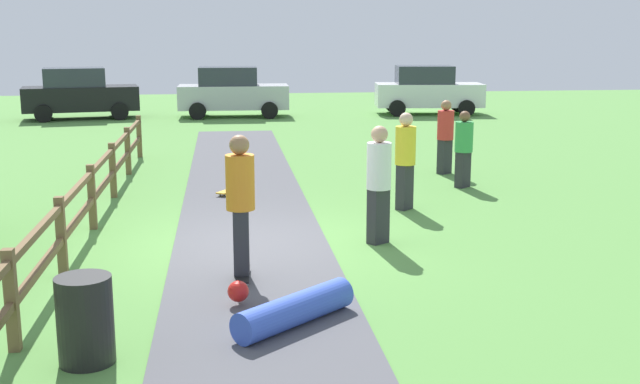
% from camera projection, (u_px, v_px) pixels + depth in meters
% --- Properties ---
extents(ground_plane, '(60.00, 60.00, 0.00)m').
position_uv_depth(ground_plane, '(251.00, 244.00, 12.21)').
color(ground_plane, '#568E42').
extents(asphalt_path, '(2.40, 28.00, 0.02)m').
position_uv_depth(asphalt_path, '(251.00, 243.00, 12.21)').
color(asphalt_path, '#515156').
rests_on(asphalt_path, ground_plane).
extents(wooden_fence, '(0.12, 18.12, 1.10)m').
position_uv_depth(wooden_fence, '(78.00, 207.00, 11.76)').
color(wooden_fence, brown).
rests_on(wooden_fence, ground_plane).
extents(trash_bin, '(0.56, 0.56, 0.90)m').
position_uv_depth(trash_bin, '(85.00, 320.00, 7.77)').
color(trash_bin, black).
rests_on(trash_bin, ground_plane).
extents(skater_riding, '(0.40, 0.81, 1.94)m').
position_uv_depth(skater_riding, '(240.00, 199.00, 10.21)').
color(skater_riding, black).
rests_on(skater_riding, asphalt_path).
extents(skater_fallen, '(1.49, 1.52, 0.36)m').
position_uv_depth(skater_fallen, '(290.00, 308.00, 8.82)').
color(skater_fallen, blue).
rests_on(skater_fallen, asphalt_path).
extents(skateboard_loose, '(0.61, 0.78, 0.08)m').
position_uv_depth(skateboard_loose, '(231.00, 190.00, 15.89)').
color(skateboard_loose, '#BF8C19').
rests_on(skateboard_loose, asphalt_path).
extents(bystander_yellow, '(0.54, 0.54, 1.81)m').
position_uv_depth(bystander_yellow, '(405.00, 156.00, 14.40)').
color(bystander_yellow, '#2D2D33').
rests_on(bystander_yellow, ground_plane).
extents(bystander_green, '(0.53, 0.53, 1.63)m').
position_uv_depth(bystander_green, '(464.00, 146.00, 16.48)').
color(bystander_green, '#2D2D33').
rests_on(bystander_green, ground_plane).
extents(bystander_white, '(0.53, 0.53, 1.86)m').
position_uv_depth(bystander_white, '(379.00, 179.00, 12.07)').
color(bystander_white, '#2D2D33').
rests_on(bystander_white, ground_plane).
extents(bystander_red, '(0.53, 0.53, 1.71)m').
position_uv_depth(bystander_red, '(445.00, 133.00, 18.06)').
color(bystander_red, '#2D2D33').
rests_on(bystander_red, ground_plane).
extents(parked_car_white, '(4.36, 2.36, 1.92)m').
position_uv_depth(parked_car_white, '(428.00, 90.00, 31.04)').
color(parked_car_white, silver).
rests_on(parked_car_white, ground_plane).
extents(parked_car_black, '(4.44, 2.56, 1.92)m').
position_uv_depth(parked_car_black, '(79.00, 93.00, 29.40)').
color(parked_car_black, black).
rests_on(parked_car_black, ground_plane).
extents(parked_car_silver, '(4.23, 2.07, 1.92)m').
position_uv_depth(parked_car_silver, '(232.00, 92.00, 30.10)').
color(parked_car_silver, '#B7B7BC').
rests_on(parked_car_silver, ground_plane).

